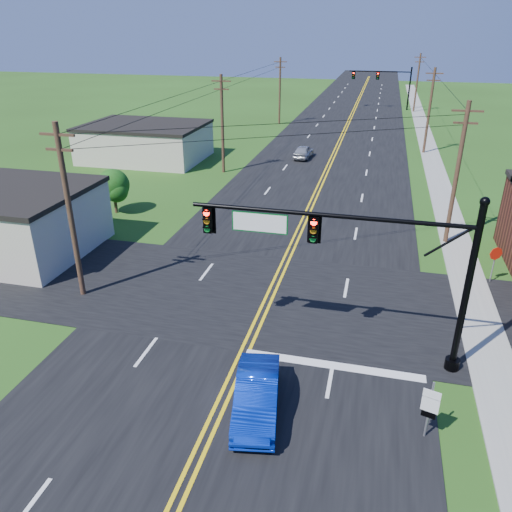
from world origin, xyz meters
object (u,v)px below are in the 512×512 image
(blue_car, at_px, (257,396))
(stop_sign, at_px, (495,257))
(signal_mast_main, at_px, (352,254))
(route_sign, at_px, (430,406))
(signal_mast_far, at_px, (383,81))

(blue_car, bearing_deg, stop_sign, 42.42)
(signal_mast_main, height_order, route_sign, signal_mast_main)
(signal_mast_main, xyz_separation_m, signal_mast_far, (0.10, 72.00, -0.20))
(signal_mast_main, distance_m, blue_car, 6.58)
(signal_mast_main, relative_size, route_sign, 4.82)
(blue_car, xyz_separation_m, stop_sign, (10.13, 13.06, 0.81))
(signal_mast_main, xyz_separation_m, route_sign, (3.16, -4.21, -3.38))
(blue_car, xyz_separation_m, route_sign, (5.94, 0.19, 0.64))
(signal_mast_far, relative_size, blue_car, 2.50)
(signal_mast_far, distance_m, blue_car, 76.55)
(signal_mast_far, height_order, blue_car, signal_mast_far)
(route_sign, bearing_deg, signal_mast_far, 109.02)
(signal_mast_main, height_order, stop_sign, signal_mast_main)
(signal_mast_main, bearing_deg, signal_mast_far, 89.92)
(signal_mast_far, relative_size, stop_sign, 5.16)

